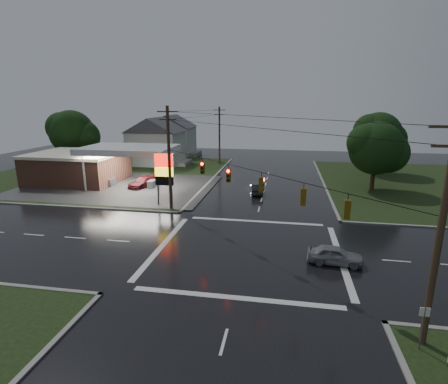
% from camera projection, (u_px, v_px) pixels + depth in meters
% --- Properties ---
extents(ground, '(120.00, 120.00, 0.00)m').
position_uv_depth(ground, '(248.00, 250.00, 27.60)').
color(ground, black).
rests_on(ground, ground).
extents(grass_nw, '(36.00, 36.00, 0.08)m').
position_uv_depth(grass_nw, '(106.00, 173.00, 56.74)').
color(grass_nw, black).
rests_on(grass_nw, ground).
extents(gas_station, '(26.20, 18.00, 5.60)m').
position_uv_depth(gas_station, '(85.00, 165.00, 50.05)').
color(gas_station, '#2D2D2D').
rests_on(gas_station, ground).
extents(pylon_sign, '(2.00, 0.35, 6.00)m').
position_uv_depth(pylon_sign, '(164.00, 171.00, 38.36)').
color(pylon_sign, '#59595E').
rests_on(pylon_sign, ground).
extents(utility_pole_nw, '(2.20, 0.32, 11.00)m').
position_uv_depth(utility_pole_nw, '(169.00, 157.00, 36.81)').
color(utility_pole_nw, '#382619').
rests_on(utility_pole_nw, ground).
extents(utility_pole_se, '(2.20, 0.32, 11.00)m').
position_uv_depth(utility_pole_se, '(440.00, 234.00, 15.51)').
color(utility_pole_se, '#382619').
rests_on(utility_pole_se, ground).
extents(utility_pole_n, '(2.20, 0.32, 10.50)m').
position_uv_depth(utility_pole_n, '(219.00, 135.00, 64.04)').
color(utility_pole_n, '#382619').
rests_on(utility_pole_n, ground).
extents(traffic_signals, '(26.87, 26.87, 1.47)m').
position_uv_depth(traffic_signals, '(250.00, 170.00, 25.95)').
color(traffic_signals, black).
rests_on(traffic_signals, ground).
extents(house_near, '(11.05, 8.48, 8.60)m').
position_uv_depth(house_near, '(156.00, 141.00, 64.33)').
color(house_near, silver).
rests_on(house_near, ground).
extents(house_far, '(11.05, 8.48, 8.60)m').
position_uv_depth(house_far, '(172.00, 135.00, 75.93)').
color(house_far, silver).
rests_on(house_far, ground).
extents(tree_nw_behind, '(8.93, 7.60, 10.00)m').
position_uv_depth(tree_nw_behind, '(73.00, 133.00, 60.32)').
color(tree_nw_behind, black).
rests_on(tree_nw_behind, ground).
extents(tree_ne_near, '(7.99, 6.80, 8.98)m').
position_uv_depth(tree_ne_near, '(377.00, 148.00, 44.78)').
color(tree_ne_near, black).
rests_on(tree_ne_near, ground).
extents(tree_ne_far, '(8.46, 7.20, 9.80)m').
position_uv_depth(tree_ne_far, '(379.00, 135.00, 55.56)').
color(tree_ne_far, black).
rests_on(tree_ne_far, ground).
extents(car_north, '(1.91, 4.10, 1.30)m').
position_uv_depth(car_north, '(257.00, 189.00, 44.32)').
color(car_north, black).
rests_on(car_north, ground).
extents(car_crossing, '(4.06, 1.93, 1.34)m').
position_uv_depth(car_crossing, '(335.00, 255.00, 25.17)').
color(car_crossing, gray).
rests_on(car_crossing, ground).
extents(car_pump, '(3.67, 5.44, 1.46)m').
position_uv_depth(car_pump, '(144.00, 182.00, 47.79)').
color(car_pump, '#4D1115').
rests_on(car_pump, ground).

